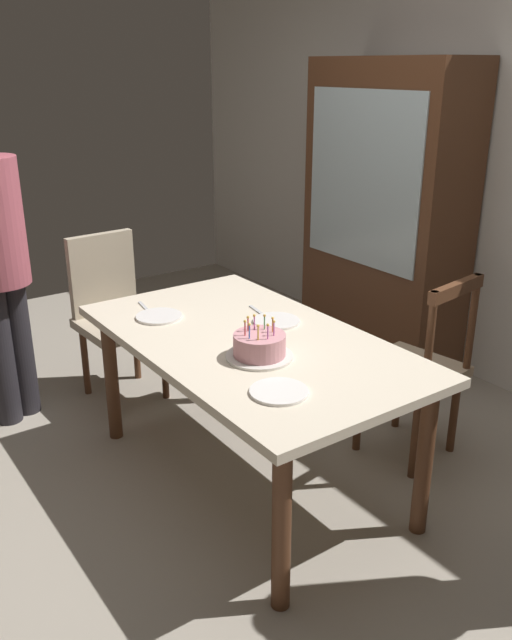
% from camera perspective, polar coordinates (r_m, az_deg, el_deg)
% --- Properties ---
extents(ground, '(6.40, 6.40, 0.00)m').
position_cam_1_polar(ground, '(3.27, -0.52, -13.37)').
color(ground, '#9E9384').
extents(dining_table, '(1.65, 0.93, 0.73)m').
position_cam_1_polar(dining_table, '(2.96, -0.56, -3.06)').
color(dining_table, beige).
rests_on(dining_table, ground).
extents(birthday_cake, '(0.28, 0.28, 0.17)m').
position_cam_1_polar(birthday_cake, '(2.71, 0.30, -2.30)').
color(birthday_cake, silver).
rests_on(birthday_cake, dining_table).
extents(plate_near_celebrant, '(0.22, 0.22, 0.01)m').
position_cam_1_polar(plate_near_celebrant, '(3.19, -8.33, 0.31)').
color(plate_near_celebrant, white).
rests_on(plate_near_celebrant, dining_table).
extents(plate_far_side, '(0.22, 0.22, 0.01)m').
position_cam_1_polar(plate_far_side, '(3.10, 1.76, -0.09)').
color(plate_far_side, white).
rests_on(plate_far_side, dining_table).
extents(plate_near_guest, '(0.22, 0.22, 0.01)m').
position_cam_1_polar(plate_near_guest, '(2.45, 1.99, -6.16)').
color(plate_near_guest, white).
rests_on(plate_near_guest, dining_table).
extents(fork_near_celebrant, '(0.18, 0.04, 0.01)m').
position_cam_1_polar(fork_near_celebrant, '(3.33, -9.53, 1.08)').
color(fork_near_celebrant, silver).
rests_on(fork_near_celebrant, dining_table).
extents(fork_far_side, '(0.18, 0.04, 0.01)m').
position_cam_1_polar(fork_far_side, '(3.23, 0.20, 0.74)').
color(fork_far_side, silver).
rests_on(fork_far_side, dining_table).
extents(chair_spindle_back, '(0.50, 0.50, 0.95)m').
position_cam_1_polar(chair_spindle_back, '(3.33, 13.54, -4.25)').
color(chair_spindle_back, tan).
rests_on(chair_spindle_back, ground).
extents(chair_upholstered, '(0.47, 0.46, 0.95)m').
position_cam_1_polar(chair_upholstered, '(3.94, -12.16, 1.04)').
color(chair_upholstered, tan).
rests_on(chair_upholstered, ground).
extents(china_cabinet, '(1.10, 0.45, 1.90)m').
position_cam_1_polar(china_cabinet, '(4.36, 11.05, 8.82)').
color(china_cabinet, '#56331E').
rests_on(china_cabinet, ground).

